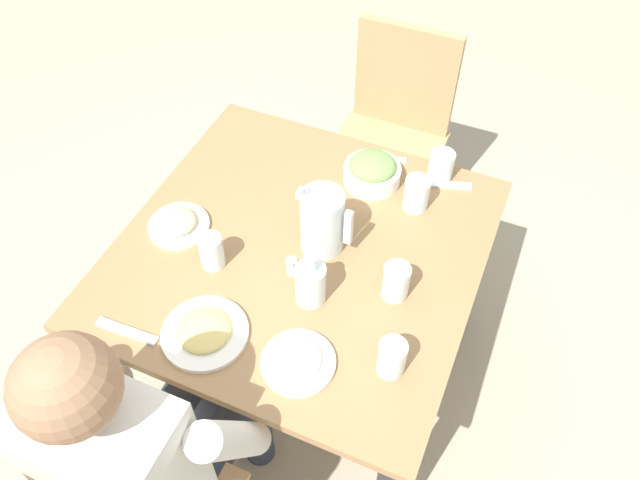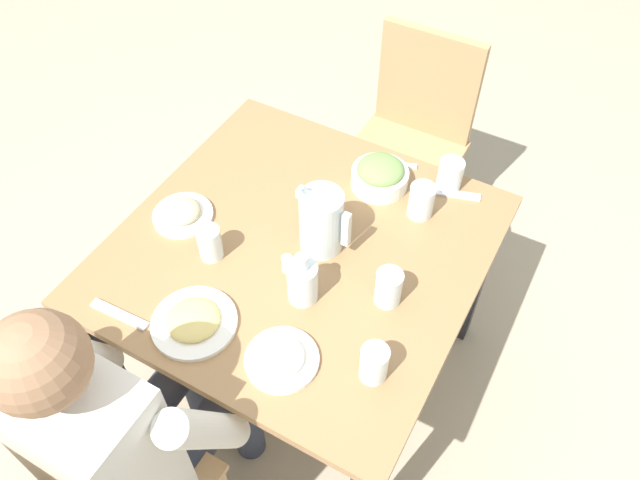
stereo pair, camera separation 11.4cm
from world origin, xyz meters
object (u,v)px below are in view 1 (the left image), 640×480
(water_glass_far_right, at_px, (417,194))
(diner_near, at_px, (151,441))
(plate_beans, at_px, (178,223))
(plate_fries, at_px, (205,331))
(water_glass_by_pitcher, at_px, (211,251))
(oil_carafe, at_px, (311,284))
(salad_bowl, at_px, (372,171))
(plate_yoghurt, at_px, (298,361))
(water_glass_far_left, at_px, (396,282))
(dining_table, at_px, (301,271))
(water_glass_near_right, at_px, (441,166))
(salt_shaker, at_px, (291,266))
(water_pitcher, at_px, (322,221))
(water_glass_near_left, at_px, (392,358))
(chair_far, at_px, (393,131))

(water_glass_far_right, bearing_deg, diner_near, -111.00)
(plate_beans, distance_m, plate_fries, 0.37)
(water_glass_by_pitcher, relative_size, oil_carafe, 0.62)
(diner_near, distance_m, salad_bowl, 0.97)
(plate_yoghurt, relative_size, water_glass_far_right, 1.75)
(plate_yoghurt, xyz_separation_m, water_glass_far_left, (0.14, 0.29, 0.04))
(dining_table, height_order, water_glass_near_right, water_glass_near_right)
(plate_beans, distance_m, salt_shaker, 0.36)
(plate_fries, height_order, water_glass_far_right, water_glass_far_right)
(water_glass_far_right, relative_size, water_glass_near_right, 1.06)
(water_pitcher, distance_m, water_glass_far_left, 0.26)
(plate_fries, bearing_deg, diner_near, -89.92)
(water_glass_far_right, height_order, water_glass_far_left, water_glass_far_left)
(water_pitcher, distance_m, oil_carafe, 0.19)
(plate_fries, distance_m, water_glass_near_left, 0.46)
(plate_fries, bearing_deg, water_glass_by_pitcher, 114.24)
(water_glass_by_pitcher, bearing_deg, plate_beans, 154.38)
(chair_far, xyz_separation_m, water_pitcher, (0.04, -0.79, 0.31))
(salad_bowl, bearing_deg, water_glass_far_right, -17.56)
(water_glass_far_left, bearing_deg, salad_bowl, 118.36)
(plate_fries, distance_m, water_glass_far_left, 0.50)
(dining_table, height_order, diner_near, diner_near)
(salad_bowl, height_order, water_glass_far_right, water_glass_far_right)
(dining_table, distance_m, water_glass_by_pitcher, 0.29)
(chair_far, bearing_deg, dining_table, -90.61)
(diner_near, relative_size, water_glass_near_right, 12.21)
(chair_far, height_order, plate_yoghurt, chair_far)
(dining_table, xyz_separation_m, salt_shaker, (0.02, -0.09, 0.14))
(salad_bowl, relative_size, water_glass_near_left, 1.68)
(plate_yoghurt, height_order, water_glass_near_left, water_glass_near_left)
(salad_bowl, distance_m, water_glass_near_left, 0.64)
(plate_beans, height_order, salt_shaker, salt_shaker)
(dining_table, relative_size, salt_shaker, 18.13)
(water_pitcher, xyz_separation_m, water_glass_far_right, (0.19, 0.24, -0.04))
(plate_beans, relative_size, plate_fries, 0.80)
(water_glass_far_left, bearing_deg, plate_fries, -142.05)
(water_glass_far_right, relative_size, water_glass_near_left, 1.01)
(dining_table, bearing_deg, chair_far, 89.39)
(plate_fries, relative_size, water_glass_far_right, 2.11)
(water_glass_near_right, relative_size, water_glass_far_left, 0.93)
(chair_far, xyz_separation_m, plate_fries, (-0.11, -1.17, 0.23))
(plate_fries, distance_m, plate_yoghurt, 0.25)
(diner_near, relative_size, water_glass_by_pitcher, 11.71)
(plate_fries, bearing_deg, chair_far, 84.69)
(salt_shaker, bearing_deg, oil_carafe, -33.76)
(dining_table, xyz_separation_m, plate_beans, (-0.35, -0.07, 0.12))
(water_glass_near_left, bearing_deg, plate_yoghurt, -159.79)
(dining_table, distance_m, water_glass_far_left, 0.33)
(water_pitcher, height_order, water_glass_near_left, water_pitcher)
(water_glass_near_left, relative_size, water_glass_far_left, 0.98)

